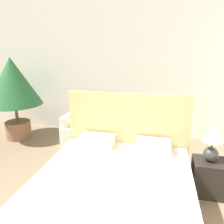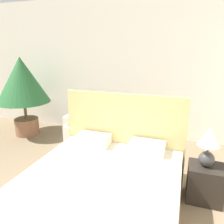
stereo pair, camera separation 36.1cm
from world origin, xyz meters
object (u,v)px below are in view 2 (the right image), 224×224
object	(u,v)px
bed	(99,197)
nightstand	(205,183)
potted_palm	(22,84)
armchair_near_window_left	(83,129)
armchair_near_window_right	(125,135)
table_lamp	(209,143)
side_table	(103,135)

from	to	relation	value
bed	nightstand	size ratio (longest dim) A/B	4.45
potted_palm	nightstand	bearing A→B (deg)	-17.05
bed	potted_palm	bearing A→B (deg)	143.25
armchair_near_window_left	potted_palm	xyz separation A→B (m)	(-1.41, 0.02, 0.86)
nightstand	armchair_near_window_left	bearing A→B (deg)	153.71
armchair_near_window_right	potted_palm	distance (m)	2.44
table_lamp	armchair_near_window_right	bearing A→B (deg)	140.79
potted_palm	bed	bearing A→B (deg)	-36.75
bed	potted_palm	size ratio (longest dim) A/B	1.22
bed	table_lamp	world-z (taller)	bed
potted_palm	table_lamp	size ratio (longest dim) A/B	3.38
side_table	armchair_near_window_left	bearing A→B (deg)	175.62
bed	armchair_near_window_left	bearing A→B (deg)	120.60
armchair_near_window_left	potted_palm	world-z (taller)	potted_palm
bed	potted_palm	xyz separation A→B (m)	(-2.51, 1.87, 0.85)
bed	armchair_near_window_left	world-z (taller)	bed
armchair_near_window_right	side_table	size ratio (longest dim) A/B	1.92
armchair_near_window_right	bed	bearing A→B (deg)	-84.64
bed	table_lamp	distance (m)	1.43
armchair_near_window_left	nightstand	distance (m)	2.48
side_table	nightstand	bearing A→B (deg)	-30.81
armchair_near_window_right	side_table	xyz separation A→B (m)	(-0.44, -0.03, -0.05)
armchair_near_window_right	potted_palm	size ratio (longest dim) A/B	0.52
side_table	table_lamp	bearing A→B (deg)	-30.79
nightstand	table_lamp	world-z (taller)	table_lamp
table_lamp	side_table	xyz separation A→B (m)	(-1.77, 1.06, -0.54)
bed	table_lamp	xyz separation A→B (m)	(1.11, 0.77, 0.47)
nightstand	armchair_near_window_right	bearing A→B (deg)	140.84
armchair_near_window_left	side_table	world-z (taller)	armchair_near_window_left
armchair_near_window_left	potted_palm	distance (m)	1.65
armchair_near_window_right	table_lamp	distance (m)	1.79
nightstand	side_table	distance (m)	2.08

